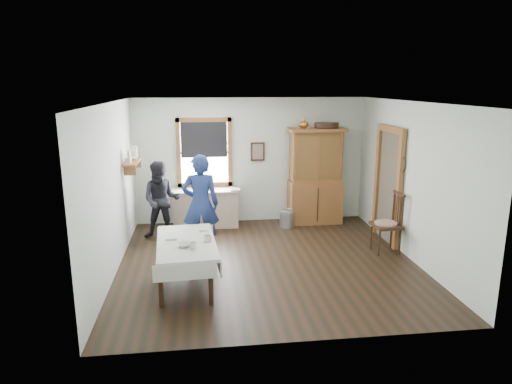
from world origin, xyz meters
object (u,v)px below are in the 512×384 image
Objects in this scene: work_counter at (206,208)px; dining_table at (187,262)px; pail at (287,219)px; figure_dark at (162,203)px; wicker_basket at (292,220)px; china_hutch at (316,176)px; woman_blue at (201,208)px; spindle_chair at (386,222)px.

work_counter is 0.83× the size of dining_table.
figure_dark reaches higher than pail.
pail reaches higher than wicker_basket.
figure_dark is (-0.87, -0.64, 0.31)m from work_counter.
woman_blue is (-2.49, -1.54, -0.20)m from china_hutch.
dining_table is 5.11× the size of pail.
pail is at bearing 51.79° from dining_table.
woman_blue is at bearing -144.12° from wicker_basket.
pail is at bearing -7.29° from work_counter.
figure_dark is at bearing -171.61° from pail.
woman_blue is at bearing 168.77° from spindle_chair.
figure_dark is at bearing -169.27° from wicker_basket.
work_counter is 0.99× the size of figure_dark.
work_counter is 1.74m from pail.
pail is 0.23× the size of figure_dark.
china_hutch is 5.99× the size of wicker_basket.
figure_dark is at bearing -142.08° from work_counter.
dining_table is at bearing -128.78° from wicker_basket.
spindle_chair is (3.53, 0.90, 0.22)m from dining_table.
spindle_chair is (0.82, -1.95, -0.48)m from china_hutch.
spindle_chair reaches higher than wicker_basket.
wicker_basket is (-1.33, 1.83, -0.46)m from spindle_chair.
spindle_chair is 0.79× the size of figure_dark.
wicker_basket is at bearing 121.83° from spindle_chair.
dining_table is 1.42m from woman_blue.
dining_table is (-0.34, -2.86, -0.06)m from work_counter.
china_hutch is 1.07m from wicker_basket.
china_hutch reaches higher than pail.
dining_table is at bearing -134.05° from china_hutch.
wicker_basket is 0.24× the size of figure_dark.
wicker_basket is 2.84m from figure_dark.
spindle_chair is 3.36× the size of pail.
pail is (-1.49, 1.70, -0.39)m from spindle_chair.
woman_blue is (-1.82, -1.29, 0.67)m from pail.
woman_blue reaches higher than figure_dark.
spindle_chair is 3.23× the size of wicker_basket.
figure_dark is at bearing 103.45° from dining_table.
wicker_basket is at bearing -167.74° from china_hutch.
figure_dark is (-3.24, -0.63, -0.32)m from china_hutch.
woman_blue is (-3.31, 0.41, 0.27)m from spindle_chair.
work_counter is at bearing 171.25° from pail.
woman_blue is at bearing -45.78° from figure_dark.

